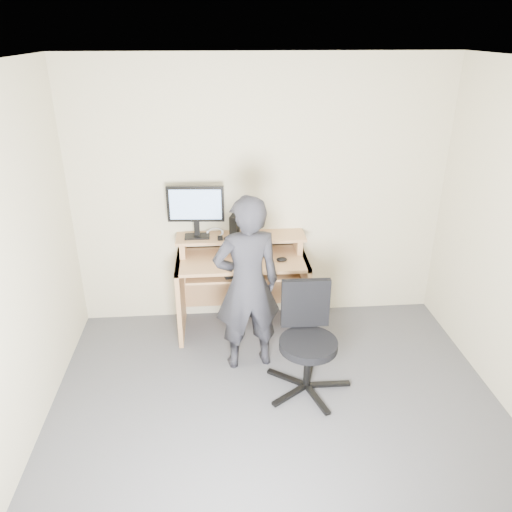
{
  "coord_description": "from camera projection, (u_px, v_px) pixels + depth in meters",
  "views": [
    {
      "loc": [
        -0.41,
        -2.69,
        2.67
      ],
      "look_at": [
        -0.1,
        1.05,
        0.95
      ],
      "focal_mm": 35.0,
      "sensor_mm": 36.0,
      "label": 1
    }
  ],
  "objects": [
    {
      "name": "desk",
      "position": [
        242.0,
        274.0,
        4.73
      ],
      "size": [
        1.2,
        0.6,
        0.91
      ],
      "color": "tan",
      "rests_on": "ground"
    },
    {
      "name": "charger",
      "position": [
        220.0,
        238.0,
        4.54
      ],
      "size": [
        0.05,
        0.04,
        0.03
      ],
      "primitive_type": "cube",
      "rotation": [
        0.0,
        0.0,
        0.1
      ],
      "color": "black",
      "rests_on": "desk"
    },
    {
      "name": "monitor",
      "position": [
        196.0,
        207.0,
        4.49
      ],
      "size": [
        0.52,
        0.14,
        0.49
      ],
      "rotation": [
        0.0,
        0.0,
        -0.08
      ],
      "color": "black",
      "rests_on": "desk"
    },
    {
      "name": "ceiling",
      "position": [
        293.0,
        65.0,
        2.54
      ],
      "size": [
        3.5,
        3.5,
        0.02
      ],
      "primitive_type": "cube",
      "color": "white",
      "rests_on": "back_wall"
    },
    {
      "name": "keyboard",
      "position": [
        248.0,
        270.0,
        4.53
      ],
      "size": [
        0.49,
        0.28,
        0.03
      ],
      "primitive_type": "cube",
      "rotation": [
        0.0,
        0.0,
        0.24
      ],
      "color": "black",
      "rests_on": "desk"
    },
    {
      "name": "ground",
      "position": [
        282.0,
        436.0,
        3.59
      ],
      "size": [
        3.5,
        3.5,
        0.0
      ],
      "primitive_type": "plane",
      "color": "#545459",
      "rests_on": "ground"
    },
    {
      "name": "headphones",
      "position": [
        215.0,
        233.0,
        4.69
      ],
      "size": [
        0.18,
        0.18,
        0.06
      ],
      "primitive_type": "torus",
      "rotation": [
        0.26,
        0.0,
        -0.21
      ],
      "color": "silver",
      "rests_on": "desk"
    },
    {
      "name": "back_wall",
      "position": [
        261.0,
        195.0,
        4.65
      ],
      "size": [
        3.5,
        0.02,
        2.5
      ],
      "primitive_type": "cube",
      "color": "beige",
      "rests_on": "ground"
    },
    {
      "name": "office_chair",
      "position": [
        307.0,
        335.0,
        3.92
      ],
      "size": [
        0.66,
        0.69,
        0.87
      ],
      "rotation": [
        0.0,
        0.0,
        -0.01
      ],
      "color": "black",
      "rests_on": "ground"
    },
    {
      "name": "mouse",
      "position": [
        282.0,
        259.0,
        4.5
      ],
      "size": [
        0.11,
        0.08,
        0.04
      ],
      "primitive_type": "ellipsoid",
      "rotation": [
        0.0,
        0.0,
        0.22
      ],
      "color": "black",
      "rests_on": "desk"
    },
    {
      "name": "person",
      "position": [
        247.0,
        285.0,
        4.06
      ],
      "size": [
        0.61,
        0.45,
        1.53
      ],
      "primitive_type": "imported",
      "rotation": [
        0.0,
        0.0,
        3.31
      ],
      "color": "black",
      "rests_on": "ground"
    },
    {
      "name": "smartphone",
      "position": [
        263.0,
        237.0,
        4.6
      ],
      "size": [
        0.09,
        0.14,
        0.01
      ],
      "primitive_type": "cube",
      "rotation": [
        0.0,
        0.0,
        0.18
      ],
      "color": "black",
      "rests_on": "desk"
    },
    {
      "name": "travel_mug",
      "position": [
        253.0,
        228.0,
        4.6
      ],
      "size": [
        0.08,
        0.08,
        0.16
      ],
      "primitive_type": "cylinder",
      "rotation": [
        0.0,
        0.0,
        0.14
      ],
      "color": "#BCBCC1",
      "rests_on": "desk"
    },
    {
      "name": "external_drive",
      "position": [
        235.0,
        226.0,
        4.6
      ],
      "size": [
        0.1,
        0.14,
        0.2
      ],
      "primitive_type": "cube",
      "rotation": [
        0.0,
        0.0,
        -0.28
      ],
      "color": "black",
      "rests_on": "desk"
    }
  ]
}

